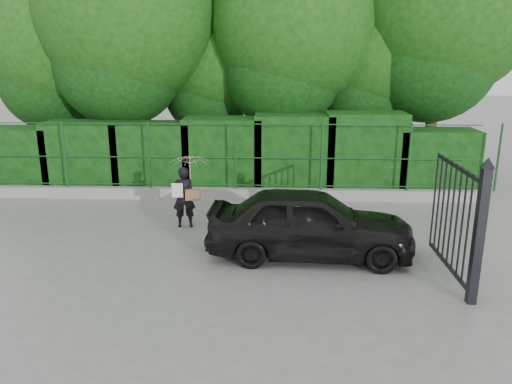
{
  "coord_description": "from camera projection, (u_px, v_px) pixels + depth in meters",
  "views": [
    {
      "loc": [
        1.46,
        -8.5,
        3.83
      ],
      "look_at": [
        1.09,
        1.3,
        1.1
      ],
      "focal_mm": 35.0,
      "sensor_mm": 36.0,
      "label": 1
    }
  ],
  "objects": [
    {
      "name": "car",
      "position": [
        310.0,
        223.0,
        9.62
      ],
      "size": [
        4.05,
        1.82,
        1.35
      ],
      "primitive_type": "imported",
      "rotation": [
        0.0,
        0.0,
        1.51
      ],
      "color": "black",
      "rests_on": "ground"
    },
    {
      "name": "fence",
      "position": [
        228.0,
        156.0,
        13.26
      ],
      "size": [
        14.13,
        0.06,
        1.8
      ],
      "color": "#16461F",
      "rests_on": "kerb"
    },
    {
      "name": "gate",
      "position": [
        468.0,
        222.0,
        8.08
      ],
      "size": [
        0.22,
        2.33,
        2.36
      ],
      "color": "black",
      "rests_on": "ground"
    },
    {
      "name": "woman",
      "position": [
        188.0,
        180.0,
        11.17
      ],
      "size": [
        0.88,
        0.9,
        1.66
      ],
      "color": "black",
      "rests_on": "ground"
    },
    {
      "name": "trees",
      "position": [
        266.0,
        27.0,
        15.43
      ],
      "size": [
        17.1,
        6.15,
        8.08
      ],
      "color": "black",
      "rests_on": "ground"
    },
    {
      "name": "hedge",
      "position": [
        228.0,
        156.0,
        14.28
      ],
      "size": [
        14.2,
        1.2,
        2.25
      ],
      "color": "black",
      "rests_on": "ground"
    },
    {
      "name": "kerb",
      "position": [
        221.0,
        194.0,
        13.55
      ],
      "size": [
        14.0,
        0.25,
        0.3
      ],
      "primitive_type": "cube",
      "color": "#9E9E99",
      "rests_on": "ground"
    },
    {
      "name": "ground",
      "position": [
        195.0,
        267.0,
        9.26
      ],
      "size": [
        80.0,
        80.0,
        0.0
      ],
      "primitive_type": "plane",
      "color": "gray"
    }
  ]
}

